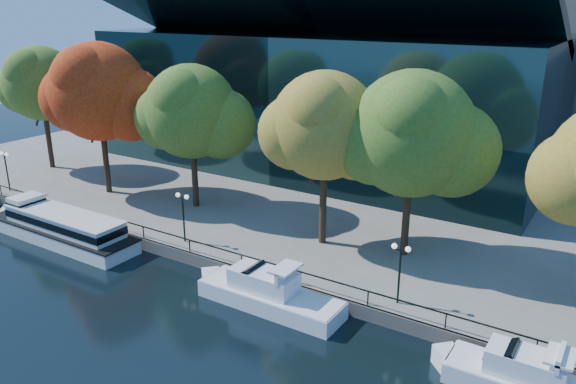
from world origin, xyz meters
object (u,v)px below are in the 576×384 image
Objects in this scene: cruiser_near at (265,292)px; tree_3 at (326,128)px; lamp_0 at (5,162)px; lamp_1 at (183,206)px; tree_2 at (192,114)px; lamp_2 at (400,260)px; tour_boat at (58,225)px; tree_4 at (414,137)px; tree_0 at (42,85)px; tree_1 at (100,94)px; cruiser_far at (524,378)px.

cruiser_near is 13.03m from tree_3.
lamp_1 is (23.87, 0.00, 0.00)m from lamp_0.
tree_3 is (-0.59, 9.11, 9.29)m from cruiser_near.
lamp_2 is (22.73, -6.71, -5.80)m from tree_2.
tour_boat is 24.23m from tree_3.
tree_4 is at bearing 107.36° from lamp_2.
tree_1 reaches higher than tree_0.
tree_0 is 43.46m from tree_4.
lamp_0 is (-33.44, -5.72, -6.32)m from tree_3.
tree_3 is at bearing 1.44° from tree_1.
tree_3 reaches higher than tour_boat.
tree_1 is at bearing 160.96° from lamp_1.
tree_4 is 18.51m from lamp_1.
lamp_2 is at bearing -16.45° from tree_2.
tree_0 is 37.16m from tree_3.
tree_0 is (-37.69, 11.08, 9.47)m from cruiser_near.
lamp_1 is (-10.16, 3.39, 2.97)m from cruiser_near.
tree_0 is 1.01× the size of tree_3.
cruiser_near is 0.75× the size of tree_1.
tour_boat is at bearing -34.61° from tree_0.
tree_4 is 9.69m from lamp_2.
lamp_2 is at bearing -9.55° from tree_0.
tree_3 is at bearing -4.00° from tree_2.
tree_1 is 10.40m from tree_2.
lamp_0 and lamp_2 have the same top height.
tour_boat is at bearing -160.36° from lamp_1.
lamp_2 is at bearing 23.00° from cruiser_near.
tree_2 is (6.23, 10.57, 8.43)m from tour_boat.
tour_boat is 30.21m from tree_4.
tree_1 is at bearing 168.04° from cruiser_far.
tree_0 reaches higher than lamp_2.
lamp_0 is at bearing 163.56° from tour_boat.
tree_0 is at bearing 176.96° from tree_3.
cruiser_far is at bearing 0.32° from tour_boat.
cruiser_far is 2.39× the size of lamp_0.
tree_1 is 3.68× the size of lamp_2.
lamp_2 is at bearing 156.50° from cruiser_far.
lamp_0 reaches higher than tour_boat.
tree_0 is 46.78m from lamp_2.
cruiser_near is at bearing -16.38° from tree_0.
lamp_1 reaches higher than cruiser_near.
tree_2 is at bearing 19.18° from lamp_0.
lamp_0 is (-9.08, -5.11, -6.93)m from tree_1.
tour_boat is 1.20× the size of tree_4.
cruiser_far is 0.73× the size of tree_2.
cruiser_near is 0.82× the size of tree_3.
cruiser_far is 0.70× the size of tree_0.
lamp_1 and lamp_2 have the same top height.
tree_3 is 12.82m from lamp_1.
tree_4 is (30.72, 2.00, -0.73)m from tree_1.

